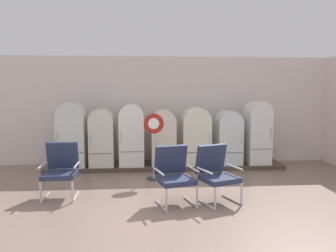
{
  "coord_description": "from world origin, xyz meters",
  "views": [
    {
      "loc": [
        -0.51,
        -5.23,
        2.0
      ],
      "look_at": [
        0.05,
        2.75,
        1.13
      ],
      "focal_mm": 34.18,
      "sensor_mm": 36.0,
      "label": 1
    }
  ],
  "objects_px": {
    "refrigerator_5": "(229,136)",
    "sign_stand": "(154,147)",
    "armchair_left": "(61,168)",
    "refrigerator_4": "(196,134)",
    "refrigerator_0": "(72,133)",
    "refrigerator_3": "(163,136)",
    "refrigerator_6": "(257,130)",
    "armchair_right": "(216,171)",
    "refrigerator_1": "(102,136)",
    "refrigerator_2": "(132,133)",
    "armchair_center": "(174,173)"
  },
  "relations": [
    {
      "from": "refrigerator_5",
      "to": "armchair_center",
      "type": "distance_m",
      "value": 3.1
    },
    {
      "from": "refrigerator_0",
      "to": "refrigerator_5",
      "type": "distance_m",
      "value": 4.02
    },
    {
      "from": "refrigerator_0",
      "to": "refrigerator_4",
      "type": "relative_size",
      "value": 1.08
    },
    {
      "from": "refrigerator_2",
      "to": "armchair_right",
      "type": "height_order",
      "value": "refrigerator_2"
    },
    {
      "from": "refrigerator_0",
      "to": "armchair_center",
      "type": "relative_size",
      "value": 1.56
    },
    {
      "from": "refrigerator_0",
      "to": "armchair_left",
      "type": "relative_size",
      "value": 1.56
    },
    {
      "from": "refrigerator_0",
      "to": "armchair_center",
      "type": "height_order",
      "value": "refrigerator_0"
    },
    {
      "from": "refrigerator_0",
      "to": "refrigerator_1",
      "type": "height_order",
      "value": "refrigerator_0"
    },
    {
      "from": "refrigerator_0",
      "to": "refrigerator_1",
      "type": "xyz_separation_m",
      "value": [
        0.75,
        -0.02,
        -0.08
      ]
    },
    {
      "from": "refrigerator_3",
      "to": "refrigerator_4",
      "type": "xyz_separation_m",
      "value": [
        0.84,
        -0.04,
        0.03
      ]
    },
    {
      "from": "armchair_left",
      "to": "armchair_center",
      "type": "relative_size",
      "value": 1.0
    },
    {
      "from": "armchair_left",
      "to": "sign_stand",
      "type": "height_order",
      "value": "sign_stand"
    },
    {
      "from": "refrigerator_3",
      "to": "refrigerator_0",
      "type": "bearing_deg",
      "value": -179.38
    },
    {
      "from": "refrigerator_2",
      "to": "refrigerator_4",
      "type": "distance_m",
      "value": 1.65
    },
    {
      "from": "sign_stand",
      "to": "refrigerator_5",
      "type": "bearing_deg",
      "value": 27.15
    },
    {
      "from": "refrigerator_0",
      "to": "refrigerator_6",
      "type": "bearing_deg",
      "value": 0.45
    },
    {
      "from": "refrigerator_0",
      "to": "refrigerator_6",
      "type": "height_order",
      "value": "refrigerator_6"
    },
    {
      "from": "refrigerator_2",
      "to": "refrigerator_3",
      "type": "relative_size",
      "value": 1.1
    },
    {
      "from": "refrigerator_0",
      "to": "armchair_right",
      "type": "distance_m",
      "value": 4.04
    },
    {
      "from": "refrigerator_2",
      "to": "armchair_center",
      "type": "height_order",
      "value": "refrigerator_2"
    },
    {
      "from": "refrigerator_4",
      "to": "refrigerator_2",
      "type": "bearing_deg",
      "value": 178.71
    },
    {
      "from": "refrigerator_5",
      "to": "refrigerator_3",
      "type": "bearing_deg",
      "value": 179.72
    },
    {
      "from": "refrigerator_2",
      "to": "refrigerator_1",
      "type": "bearing_deg",
      "value": -176.6
    },
    {
      "from": "refrigerator_1",
      "to": "sign_stand",
      "type": "bearing_deg",
      "value": -37.35
    },
    {
      "from": "refrigerator_4",
      "to": "armchair_center",
      "type": "bearing_deg",
      "value": -107.27
    },
    {
      "from": "armchair_left",
      "to": "refrigerator_6",
      "type": "bearing_deg",
      "value": 24.61
    },
    {
      "from": "refrigerator_6",
      "to": "armchair_right",
      "type": "xyz_separation_m",
      "value": [
        -1.67,
        -2.57,
        -0.42
      ]
    },
    {
      "from": "refrigerator_1",
      "to": "armchair_right",
      "type": "xyz_separation_m",
      "value": [
        2.38,
        -2.52,
        -0.33
      ]
    },
    {
      "from": "armchair_left",
      "to": "refrigerator_4",
      "type": "bearing_deg",
      "value": 34.95
    },
    {
      "from": "refrigerator_0",
      "to": "refrigerator_5",
      "type": "height_order",
      "value": "refrigerator_0"
    },
    {
      "from": "refrigerator_3",
      "to": "refrigerator_5",
      "type": "xyz_separation_m",
      "value": [
        1.71,
        -0.01,
        -0.02
      ]
    },
    {
      "from": "sign_stand",
      "to": "refrigerator_6",
      "type": "bearing_deg",
      "value": 20.63
    },
    {
      "from": "refrigerator_1",
      "to": "refrigerator_5",
      "type": "distance_m",
      "value": 3.27
    },
    {
      "from": "refrigerator_0",
      "to": "armchair_center",
      "type": "xyz_separation_m",
      "value": [
        2.35,
        -2.58,
        -0.4
      ]
    },
    {
      "from": "refrigerator_2",
      "to": "armchair_right",
      "type": "xyz_separation_m",
      "value": [
        1.62,
        -2.56,
        -0.39
      ]
    },
    {
      "from": "refrigerator_2",
      "to": "refrigerator_6",
      "type": "height_order",
      "value": "refrigerator_6"
    },
    {
      "from": "armchair_left",
      "to": "sign_stand",
      "type": "distance_m",
      "value": 2.09
    },
    {
      "from": "refrigerator_3",
      "to": "armchair_left",
      "type": "distance_m",
      "value": 2.95
    },
    {
      "from": "refrigerator_6",
      "to": "refrigerator_4",
      "type": "bearing_deg",
      "value": -178.3
    },
    {
      "from": "refrigerator_5",
      "to": "sign_stand",
      "type": "relative_size",
      "value": 0.93
    },
    {
      "from": "refrigerator_1",
      "to": "refrigerator_2",
      "type": "height_order",
      "value": "refrigerator_2"
    },
    {
      "from": "refrigerator_4",
      "to": "sign_stand",
      "type": "xyz_separation_m",
      "value": [
        -1.12,
        -0.99,
        -0.15
      ]
    },
    {
      "from": "refrigerator_3",
      "to": "armchair_left",
      "type": "xyz_separation_m",
      "value": [
        -2.07,
        -2.07,
        -0.31
      ]
    },
    {
      "from": "armchair_left",
      "to": "armchair_center",
      "type": "height_order",
      "value": "same"
    },
    {
      "from": "refrigerator_5",
      "to": "armchair_left",
      "type": "bearing_deg",
      "value": -151.35
    },
    {
      "from": "refrigerator_2",
      "to": "armchair_right",
      "type": "bearing_deg",
      "value": -57.63
    },
    {
      "from": "sign_stand",
      "to": "armchair_right",
      "type": "bearing_deg",
      "value": -54.66
    },
    {
      "from": "refrigerator_0",
      "to": "refrigerator_3",
      "type": "bearing_deg",
      "value": 0.62
    },
    {
      "from": "refrigerator_6",
      "to": "armchair_left",
      "type": "relative_size",
      "value": 1.58
    },
    {
      "from": "armchair_right",
      "to": "sign_stand",
      "type": "distance_m",
      "value": 1.89
    }
  ]
}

